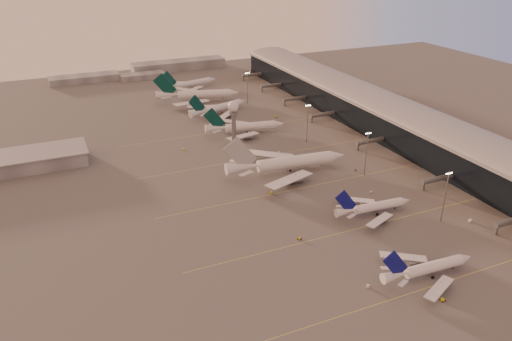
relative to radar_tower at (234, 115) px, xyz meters
name	(u,v)px	position (x,y,z in m)	size (l,w,h in m)	color
ground	(331,251)	(-5.00, -120.00, -20.95)	(700.00, 700.00, 0.00)	#565454
taxiway_markings	(323,183)	(25.00, -64.00, -20.94)	(180.00, 185.25, 0.02)	#D5CA4B
terminal	(383,114)	(102.88, -9.91, -10.43)	(57.00, 362.00, 23.04)	black
hangar	(10,163)	(-125.00, 20.00, -16.63)	(82.00, 27.00, 8.50)	slate
radar_tower	(234,115)	(0.00, 0.00, 0.00)	(6.40, 6.40, 31.10)	slate
mast_a	(445,195)	(53.00, -120.00, -7.21)	(3.60, 0.56, 25.00)	slate
mast_b	(366,152)	(50.00, -65.00, -7.21)	(3.60, 0.56, 25.00)	slate
mast_c	(307,122)	(45.00, -10.00, -7.21)	(3.60, 0.56, 25.00)	slate
mast_d	(247,86)	(43.00, 80.00, -7.21)	(3.60, 0.56, 25.00)	slate
distant_horizon	(152,70)	(-2.38, 205.14, -17.06)	(165.00, 37.50, 9.00)	slate
narrowbody_near	(427,270)	(18.81, -149.66, -17.69)	(41.27, 32.91, 16.12)	silver
narrowbody_mid	(373,208)	(28.60, -102.24, -17.77)	(40.22, 32.03, 15.71)	silver
widebody_white	(287,165)	(13.22, -45.22, -16.71)	(69.52, 55.46, 24.47)	silver
greentail_a	(245,129)	(15.84, 19.98, -17.53)	(52.91, 42.36, 19.37)	silver
greentail_b	(219,110)	(14.06, 65.12, -17.59)	(50.16, 39.81, 19.01)	silver
greentail_c	(198,96)	(9.50, 100.58, -16.73)	(64.44, 51.40, 23.88)	silver
greentail_d	(190,85)	(14.72, 138.20, -17.59)	(51.47, 41.07, 19.03)	silver
gsv_truck_a	(369,284)	(-4.89, -145.77, -19.70)	(6.21, 5.32, 2.46)	silver
gsv_tug_near	(443,300)	(14.42, -162.96, -20.44)	(2.11, 3.49, 0.99)	gold
gsv_catering_a	(472,217)	(65.25, -125.78, -18.63)	(6.14, 3.99, 4.64)	silver
gsv_tug_mid	(299,239)	(-12.71, -107.27, -20.48)	(3.42, 3.73, 0.92)	gold
gsv_truck_b	(372,191)	(41.10, -84.12, -19.84)	(5.42, 2.15, 2.17)	silver
gsv_truck_c	(272,191)	(-5.16, -63.92, -19.72)	(5.14, 6.11, 2.41)	gold
gsv_catering_b	(356,167)	(48.85, -58.66, -18.63)	(6.19, 4.55, 4.64)	#545759
gsv_tug_far	(279,153)	(21.04, -19.15, -20.41)	(2.64, 3.89, 1.04)	silver
gsv_truck_d	(183,148)	(-29.55, 9.37, -19.95)	(2.25, 5.03, 1.97)	gold
gsv_tug_hangar	(276,117)	(48.53, 40.95, -20.47)	(3.82, 3.24, 0.94)	gold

